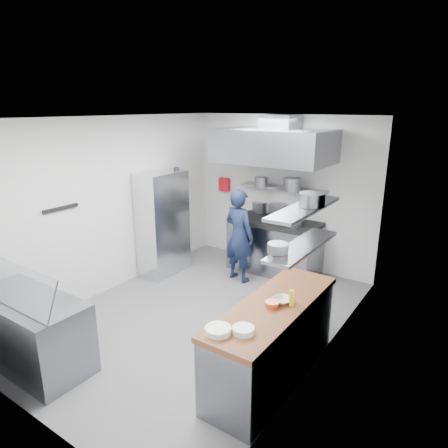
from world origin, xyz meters
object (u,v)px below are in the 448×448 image
Objects in this scene: chef at (239,236)px; wire_rack at (163,224)px; gas_range at (275,247)px; display_case at (32,332)px.

wire_rack is (-1.30, -0.49, 0.12)m from chef.
wire_rack is at bearing -143.73° from gas_range.
display_case is (0.60, -2.90, -0.50)m from wire_rack.
chef is 3.48m from display_case.
wire_rack reaches higher than display_case.
gas_range is 4.23m from display_case.
gas_range is 0.86× the size of wire_rack.
gas_range is 0.99× the size of chef.
chef is 0.88× the size of wire_rack.
wire_rack is 3.01m from display_case.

